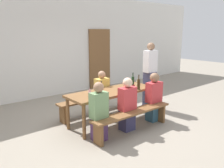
{
  "coord_description": "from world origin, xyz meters",
  "views": [
    {
      "loc": [
        -3.21,
        -3.85,
        2.05
      ],
      "look_at": [
        0.0,
        0.0,
        0.9
      ],
      "focal_mm": 37.44,
      "sensor_mm": 36.0,
      "label": 1
    }
  ],
  "objects": [
    {
      "name": "seated_guest_far_0",
      "position": [
        0.11,
        0.52,
        0.53
      ],
      "size": [
        0.34,
        0.24,
        1.11
      ],
      "rotation": [
        0.0,
        0.0,
        -1.57
      ],
      "color": "#58525D",
      "rests_on": "ground"
    },
    {
      "name": "wine_bottle_2",
      "position": [
        0.65,
        -0.0,
        0.87
      ],
      "size": [
        0.07,
        0.07,
        0.33
      ],
      "color": "#143319",
      "rests_on": "tasting_table"
    },
    {
      "name": "wine_bottle_0",
      "position": [
        0.53,
        -0.3,
        0.88
      ],
      "size": [
        0.07,
        0.07,
        0.34
      ],
      "color": "#332814",
      "rests_on": "tasting_table"
    },
    {
      "name": "wooden_door",
      "position": [
        1.86,
        2.92,
        1.05
      ],
      "size": [
        0.9,
        0.06,
        2.1
      ],
      "primitive_type": "cube",
      "color": "brown",
      "rests_on": "ground"
    },
    {
      "name": "standing_host",
      "position": [
        1.42,
        0.15,
        0.86
      ],
      "size": [
        0.36,
        0.24,
        1.75
      ],
      "rotation": [
        0.0,
        0.0,
        3.14
      ],
      "color": "#414264",
      "rests_on": "ground"
    },
    {
      "name": "wine_glass_0",
      "position": [
        -0.65,
        -0.08,
        0.88
      ],
      "size": [
        0.07,
        0.07,
        0.18
      ],
      "color": "silver",
      "rests_on": "tasting_table"
    },
    {
      "name": "wine_glass_2",
      "position": [
        0.38,
        -0.3,
        0.86
      ],
      "size": [
        0.06,
        0.06,
        0.16
      ],
      "color": "silver",
      "rests_on": "tasting_table"
    },
    {
      "name": "bench_far",
      "position": [
        0.0,
        0.67,
        0.35
      ],
      "size": [
        1.96,
        0.3,
        0.45
      ],
      "color": "brown",
      "rests_on": "ground"
    },
    {
      "name": "seated_guest_near_2",
      "position": [
        0.82,
        -0.52,
        0.54
      ],
      "size": [
        0.38,
        0.24,
        1.13
      ],
      "rotation": [
        0.0,
        0.0,
        1.57
      ],
      "color": "#2F576F",
      "rests_on": "ground"
    },
    {
      "name": "bench_near",
      "position": [
        0.0,
        -0.67,
        0.35
      ],
      "size": [
        1.96,
        0.3,
        0.45
      ],
      "color": "brown",
      "rests_on": "ground"
    },
    {
      "name": "seated_guest_near_1",
      "position": [
        -0.02,
        -0.52,
        0.53
      ],
      "size": [
        0.37,
        0.24,
        1.12
      ],
      "rotation": [
        0.0,
        0.0,
        1.57
      ],
      "color": "#333155",
      "rests_on": "ground"
    },
    {
      "name": "seated_guest_near_0",
      "position": [
        -0.75,
        -0.52,
        0.55
      ],
      "size": [
        0.32,
        0.24,
        1.14
      ],
      "rotation": [
        0.0,
        0.0,
        1.57
      ],
      "color": "#51325E",
      "rests_on": "ground"
    },
    {
      "name": "wine_bottle_1",
      "position": [
        -0.39,
        -0.13,
        0.86
      ],
      "size": [
        0.07,
        0.07,
        0.29
      ],
      "color": "#332814",
      "rests_on": "tasting_table"
    },
    {
      "name": "ground_plane",
      "position": [
        0.0,
        0.0,
        0.0
      ],
      "size": [
        24.0,
        24.0,
        0.0
      ],
      "primitive_type": "plane",
      "color": "gray"
    },
    {
      "name": "back_wall",
      "position": [
        0.0,
        3.06,
        1.6
      ],
      "size": [
        14.0,
        0.2,
        3.2
      ],
      "primitive_type": "cube",
      "color": "silver",
      "rests_on": "ground"
    },
    {
      "name": "wine_glass_4",
      "position": [
        -0.67,
        -0.26,
        0.85
      ],
      "size": [
        0.07,
        0.07,
        0.14
      ],
      "color": "silver",
      "rests_on": "tasting_table"
    },
    {
      "name": "wine_glass_3",
      "position": [
        0.91,
        0.09,
        0.85
      ],
      "size": [
        0.07,
        0.07,
        0.15
      ],
      "color": "silver",
      "rests_on": "tasting_table"
    },
    {
      "name": "tasting_table",
      "position": [
        0.0,
        0.0,
        0.67
      ],
      "size": [
        2.06,
        0.73,
        0.75
      ],
      "color": "brown",
      "rests_on": "ground"
    },
    {
      "name": "wine_glass_1",
      "position": [
        0.27,
        -0.16,
        0.86
      ],
      "size": [
        0.08,
        0.08,
        0.15
      ],
      "color": "silver",
      "rests_on": "tasting_table"
    }
  ]
}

